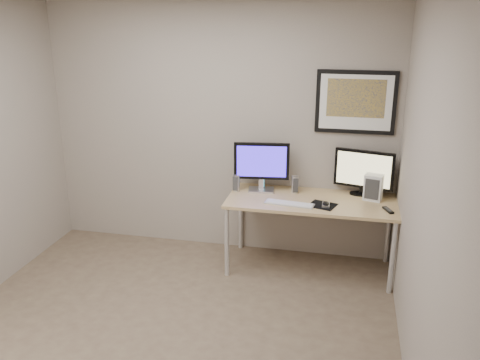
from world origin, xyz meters
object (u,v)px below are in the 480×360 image
at_px(desk, 311,206).
at_px(monitor_large, 261,165).
at_px(speaker_left, 236,183).
at_px(phone_dock, 262,183).
at_px(speaker_right, 295,184).
at_px(fan_unit, 373,187).
at_px(monitor_tv, 364,171).
at_px(keyboard, 289,204).
at_px(framed_art, 356,102).

bearing_deg(desk, monitor_large, 164.63).
height_order(speaker_left, phone_dock, speaker_left).
xyz_separation_m(speaker_right, fan_unit, (0.75, -0.05, 0.04)).
relative_size(monitor_tv, keyboard, 1.23).
relative_size(desk, framed_art, 2.13).
relative_size(desk, phone_dock, 12.21).
distance_m(desk, speaker_right, 0.29).
bearing_deg(speaker_left, speaker_right, 12.28).
bearing_deg(monitor_large, speaker_right, -3.86).
relative_size(framed_art, speaker_right, 4.39).
xyz_separation_m(monitor_large, speaker_right, (0.33, 0.02, -0.19)).
distance_m(framed_art, monitor_tv, 0.67).
bearing_deg(fan_unit, monitor_tv, 142.12).
distance_m(speaker_left, keyboard, 0.63).
bearing_deg(framed_art, monitor_tv, -37.29).
bearing_deg(monitor_large, monitor_tv, -1.86).
height_order(desk, keyboard, keyboard).
bearing_deg(monitor_tv, fan_unit, -38.63).
distance_m(speaker_left, fan_unit, 1.32).
bearing_deg(phone_dock, desk, -26.78).
xyz_separation_m(desk, speaker_left, (-0.76, 0.09, 0.15)).
bearing_deg(monitor_large, keyboard, -51.57).
height_order(framed_art, monitor_tv, framed_art).
distance_m(monitor_large, phone_dock, 0.21).
height_order(framed_art, monitor_large, framed_art).
height_order(monitor_tv, speaker_right, monitor_tv).
bearing_deg(desk, keyboard, -138.24).
bearing_deg(keyboard, speaker_right, 94.93).
relative_size(monitor_large, monitor_tv, 0.96).
relative_size(monitor_large, speaker_right, 3.18).
height_order(desk, monitor_large, monitor_large).
xyz_separation_m(desk, framed_art, (0.35, 0.33, 0.96)).
xyz_separation_m(speaker_left, speaker_right, (0.58, 0.07, 0.00)).
relative_size(desk, monitor_tv, 2.84).
distance_m(keyboard, fan_unit, 0.82).
xyz_separation_m(monitor_large, phone_dock, (-0.00, 0.05, -0.21)).
bearing_deg(fan_unit, speaker_left, -164.65).
bearing_deg(speaker_left, keyboard, -19.64).
bearing_deg(desk, phone_dock, 159.96).
height_order(monitor_large, phone_dock, monitor_large).
relative_size(monitor_tv, fan_unit, 2.24).
xyz_separation_m(monitor_large, fan_unit, (1.08, -0.02, -0.15)).
bearing_deg(speaker_right, desk, -59.92).
bearing_deg(monitor_tv, speaker_right, -159.88).
bearing_deg(phone_dock, monitor_tv, -3.81).
xyz_separation_m(monitor_large, speaker_left, (-0.24, -0.05, -0.19)).
distance_m(monitor_tv, phone_dock, 1.00).
relative_size(framed_art, monitor_large, 1.38).
relative_size(speaker_left, keyboard, 0.37).
xyz_separation_m(speaker_left, phone_dock, (0.24, 0.10, -0.02)).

